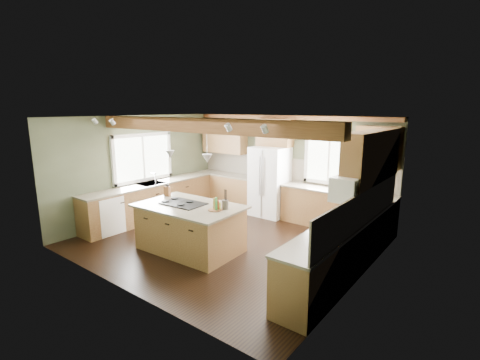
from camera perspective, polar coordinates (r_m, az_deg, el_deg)
The scene contains 37 objects.
floor at distance 7.49m, azimuth -2.25°, elevation -10.02°, with size 5.60×5.60×0.00m, color black.
ceiling at distance 6.96m, azimuth -2.43°, elevation 10.27°, with size 5.60×5.60×0.00m, color silver.
wall_back at distance 9.13m, azimuth 7.79°, elevation 2.35°, with size 5.60×5.60×0.00m, color #3F4632.
wall_left at distance 9.14m, azimuth -15.93°, elevation 2.01°, with size 5.00×5.00×0.00m, color #3F4632.
wall_right at distance 5.78m, azimuth 19.53°, elevation -3.81°, with size 5.00×5.00×0.00m, color #3F4632.
ceiling_beam at distance 6.39m, azimuth -6.90°, elevation 8.89°, with size 5.55×0.26×0.26m, color #512C17.
soffit_trim at distance 8.93m, azimuth 7.69°, elevation 10.14°, with size 5.55×0.20×0.10m, color #512C17.
backsplash_back at distance 9.14m, azimuth 7.73°, elevation 1.78°, with size 5.58×0.03×0.58m, color brown.
backsplash_right at distance 5.85m, azimuth 19.49°, elevation -4.53°, with size 0.03×3.70×0.58m, color brown.
base_cab_back_left at distance 10.07m, azimuth -2.07°, elevation -1.66°, with size 2.02×0.60×0.88m, color brown.
counter_back_left at distance 9.97m, azimuth -2.09°, elevation 0.92°, with size 2.06×0.64×0.04m, color brown.
base_cab_back_right at distance 8.43m, azimuth 15.43°, elevation -4.78°, with size 2.62×0.60×0.88m, color brown.
counter_back_right at distance 8.31m, azimuth 15.60°, elevation -1.74°, with size 2.66×0.64×0.04m, color brown.
base_cab_left at distance 9.11m, azimuth -14.25°, elevation -3.47°, with size 0.60×3.70×0.88m, color brown.
counter_left at distance 9.00m, azimuth -14.40°, elevation -0.64°, with size 0.64×3.74×0.04m, color brown.
base_cab_right at distance 6.19m, azimuth 16.45°, elevation -10.99°, with size 0.60×3.70×0.88m, color brown.
counter_right at distance 6.03m, azimuth 16.70°, elevation -6.95°, with size 0.64×3.74×0.04m, color brown.
upper_cab_back_left at distance 10.05m, azimuth -2.56°, elevation 7.05°, with size 1.40×0.35×0.90m, color brown.
upper_cab_over_fridge at distance 9.04m, azimuth 5.72°, elevation 7.73°, with size 0.96×0.35×0.70m, color brown.
upper_cab_right at distance 6.55m, azimuth 20.97°, elevation 3.69°, with size 0.35×2.20×0.90m, color brown.
upper_cab_back_corner at distance 7.99m, azimuth 21.75°, elevation 4.98°, with size 0.90×0.35×0.90m, color brown.
window_left at distance 9.11m, azimuth -15.70°, elevation 3.59°, with size 0.04×1.60×1.05m, color white.
window_back at distance 8.57m, azimuth 14.45°, elevation 3.16°, with size 1.10×0.04×1.00m, color white.
sink at distance 9.00m, azimuth -14.40°, elevation -0.61°, with size 0.50×0.65×0.03m, color #262628.
faucet at distance 8.83m, azimuth -13.72°, elevation 0.15°, with size 0.02×0.02×0.28m, color #B2B2B7.
dishwasher at distance 8.41m, azimuth -21.19°, elevation -5.28°, with size 0.60×0.60×0.84m, color white.
oven at distance 5.11m, azimuth 10.76°, elevation -15.90°, with size 0.60×0.72×0.84m, color white.
microwave at distance 5.74m, azimuth 17.47°, elevation -1.19°, with size 0.40×0.70×0.38m, color white.
pendant_left at distance 6.99m, azimuth -11.42°, elevation 4.13°, with size 0.18×0.18×0.16m, color #B2B2B7.
pendant_right at distance 6.33m, azimuth -5.40°, elevation 3.53°, with size 0.18×0.18×0.16m, color #B2B2B7.
refrigerator at distance 9.04m, azimuth 4.87°, elevation -0.26°, with size 0.90×0.74×1.80m, color white.
island at distance 7.00m, azimuth -8.20°, elevation -7.90°, with size 1.92×1.18×0.88m, color brown.
island_top at distance 6.86m, azimuth -8.31°, elevation -4.28°, with size 2.05×1.30×0.04m, color brown.
cooktop at distance 6.96m, azimuth -9.28°, elevation -3.82°, with size 0.83×0.56×0.02m, color black.
knife_block at distance 7.63m, azimuth -11.85°, elevation -1.81°, with size 0.12×0.09×0.21m, color brown.
utensil_crock at distance 6.52m, azimuth -2.45°, elevation -4.04°, with size 0.13×0.13×0.17m, color #483D3A.
bottle_tray at distance 6.44m, azimuth -4.08°, elevation -3.93°, with size 0.27×0.27×0.24m, color brown, non-canonical shape.
Camera 1 is at (4.47, -5.32, 2.79)m, focal length 26.00 mm.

